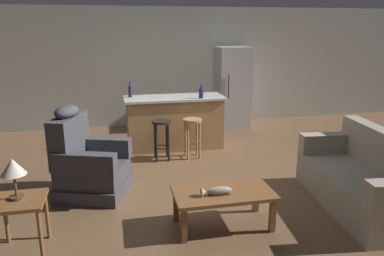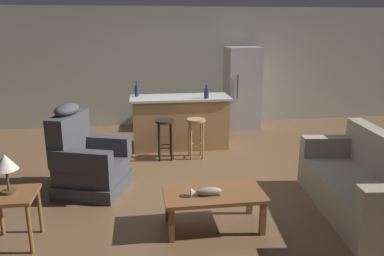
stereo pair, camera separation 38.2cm
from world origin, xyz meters
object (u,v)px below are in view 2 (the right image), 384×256
(recliner_near_lamp, at_px, (86,161))
(bottle_short_amber, at_px, (206,93))
(bar_stool_right, at_px, (196,131))
(coffee_table, at_px, (214,197))
(table_lamp, at_px, (5,164))
(kitchen_island, at_px, (180,122))
(fish_figurine, at_px, (206,192))
(refrigerator, at_px, (242,88))
(bar_stool_left, at_px, (165,132))
(bottle_tall_green, at_px, (137,90))
(end_table, at_px, (12,203))
(couch, at_px, (364,186))

(recliner_near_lamp, relative_size, bottle_short_amber, 4.97)
(bar_stool_right, bearing_deg, recliner_near_lamp, -146.70)
(coffee_table, xyz_separation_m, bar_stool_right, (0.16, 2.31, 0.11))
(table_lamp, height_order, kitchen_island, table_lamp)
(fish_figurine, bearing_deg, bottle_short_amber, 79.75)
(fish_figurine, relative_size, table_lamp, 0.83)
(recliner_near_lamp, distance_m, refrigerator, 4.19)
(bar_stool_left, bearing_deg, refrigerator, 45.17)
(bottle_tall_green, bearing_deg, kitchen_island, -10.99)
(kitchen_island, height_order, bottle_tall_green, bottle_tall_green)
(table_lamp, height_order, bottle_tall_green, bottle_tall_green)
(fish_figurine, distance_m, bar_stool_right, 2.39)
(fish_figurine, xyz_separation_m, recliner_near_lamp, (-1.41, 1.28, -0.04))
(recliner_near_lamp, relative_size, end_table, 2.14)
(kitchen_island, distance_m, bar_stool_left, 0.71)
(bar_stool_left, bearing_deg, end_table, -125.92)
(recliner_near_lamp, distance_m, kitchen_island, 2.27)
(couch, distance_m, bar_stool_right, 2.79)
(bottle_tall_green, bearing_deg, recliner_near_lamp, -110.41)
(bottle_short_amber, bearing_deg, kitchen_island, 152.11)
(table_lamp, bearing_deg, bottle_short_amber, 47.49)
(recliner_near_lamp, bearing_deg, bottle_short_amber, 56.81)
(bar_stool_left, xyz_separation_m, bottle_tall_green, (-0.45, 0.78, 0.58))
(fish_figurine, relative_size, recliner_near_lamp, 0.28)
(refrigerator, bearing_deg, table_lamp, -130.46)
(table_lamp, distance_m, bar_stool_left, 2.93)
(fish_figurine, height_order, refrigerator, refrigerator)
(end_table, bearing_deg, bar_stool_right, 46.55)
(bar_stool_right, bearing_deg, fish_figurine, -96.18)
(bar_stool_left, distance_m, refrigerator, 2.61)
(bar_stool_right, height_order, bottle_short_amber, bottle_short_amber)
(fish_figurine, relative_size, kitchen_island, 0.19)
(kitchen_island, bearing_deg, refrigerator, 38.82)
(couch, bearing_deg, refrigerator, -78.23)
(couch, height_order, end_table, couch)
(fish_figurine, bearing_deg, bottle_tall_green, 102.75)
(fish_figurine, height_order, kitchen_island, kitchen_island)
(bottle_tall_green, bearing_deg, table_lamp, -112.44)
(kitchen_island, bearing_deg, fish_figurine, -91.13)
(table_lamp, xyz_separation_m, bar_stool_right, (2.26, 2.33, -0.40))
(end_table, height_order, table_lamp, table_lamp)
(coffee_table, distance_m, refrigerator, 4.41)
(couch, bearing_deg, kitchen_island, -50.30)
(end_table, xyz_separation_m, refrigerator, (3.53, 4.19, 0.42))
(fish_figurine, xyz_separation_m, bar_stool_right, (0.26, 2.38, 0.01))
(kitchen_island, relative_size, bottle_short_amber, 7.46)
(table_lamp, bearing_deg, kitchen_island, 55.20)
(couch, height_order, table_lamp, table_lamp)
(fish_figurine, xyz_separation_m, refrigerator, (1.55, 4.21, 0.42))
(coffee_table, relative_size, table_lamp, 2.68)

